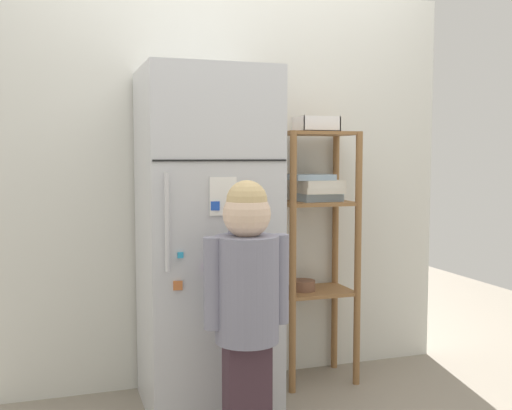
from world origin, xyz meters
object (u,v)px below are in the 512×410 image
(refrigerator, at_px, (206,240))
(child_standing, at_px, (247,288))
(pantry_shelf_unit, at_px, (315,225))
(fruit_bin, at_px, (316,125))

(refrigerator, xyz_separation_m, child_standing, (0.04, -0.51, -0.13))
(child_standing, bearing_deg, refrigerator, 94.91)
(pantry_shelf_unit, distance_m, fruit_bin, 0.53)
(pantry_shelf_unit, xyz_separation_m, fruit_bin, (-0.01, -0.01, 0.53))
(pantry_shelf_unit, relative_size, fruit_bin, 6.42)
(pantry_shelf_unit, bearing_deg, child_standing, -132.50)
(child_standing, bearing_deg, fruit_bin, 47.36)
(child_standing, height_order, fruit_bin, fruit_bin)
(child_standing, xyz_separation_m, pantry_shelf_unit, (0.59, 0.64, 0.17))
(refrigerator, height_order, pantry_shelf_unit, refrigerator)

